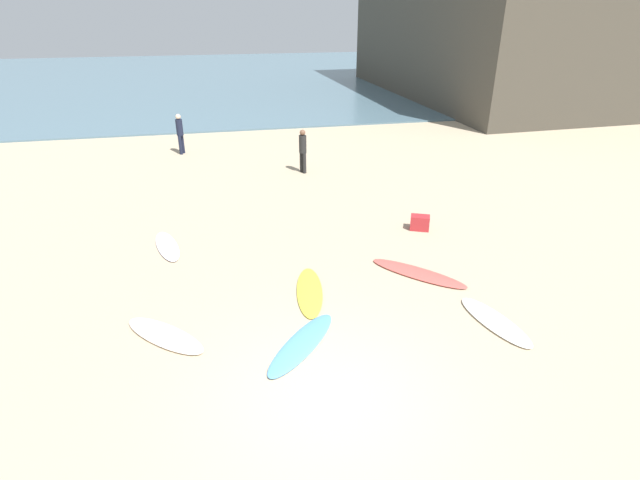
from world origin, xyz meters
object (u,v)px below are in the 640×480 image
beachgoer_mid (180,132)px  beach_cooler (420,223)px  surfboard_1 (418,273)px  surfboard_5 (310,291)px  surfboard_0 (495,321)px  surfboard_4 (167,246)px  surfboard_2 (165,335)px  surfboard_3 (302,344)px  beachgoer_near (303,149)px

beachgoer_mid → beach_cooler: (6.98, -9.56, -0.73)m
surfboard_1 → beach_cooler: bearing=23.6°
surfboard_5 → beachgoer_mid: 12.73m
surfboard_0 → beachgoer_mid: 15.75m
surfboard_4 → beach_cooler: bearing=-16.2°
surfboard_2 → surfboard_3: surfboard_2 is taller
surfboard_2 → surfboard_3: (2.58, -0.81, -0.01)m
surfboard_2 → beach_cooler: bearing=163.4°
surfboard_2 → beach_cooler: 7.80m
beachgoer_mid → surfboard_2: bearing=-154.8°
surfboard_1 → surfboard_5: surfboard_1 is taller
surfboard_3 → beachgoer_mid: (-2.71, 14.11, 0.90)m
surfboard_0 → beachgoer_near: 10.80m
surfboard_0 → surfboard_5: size_ratio=0.91×
surfboard_1 → surfboard_3: (-3.23, -2.10, 0.00)m
surfboard_1 → beachgoer_mid: size_ratio=1.44×
beachgoer_mid → surfboard_0: bearing=-130.1°
surfboard_0 → surfboard_5: (-3.49, 1.94, -0.01)m
surfboard_5 → beach_cooler: 4.64m
surfboard_2 → beachgoer_near: bearing=-160.3°
beach_cooler → surfboard_5: bearing=-144.0°
surfboard_4 → surfboard_5: (3.29, -3.05, -0.01)m
surfboard_2 → surfboard_3: 2.70m
surfboard_0 → surfboard_1: surfboard_0 is taller
surfboard_4 → beachgoer_mid: size_ratio=1.16×
beachgoer_mid → beach_cooler: 11.85m
beachgoer_near → beachgoer_mid: bearing=-151.8°
surfboard_4 → surfboard_3: bearing=-73.9°
surfboard_0 → beachgoer_mid: beachgoer_mid is taller
surfboard_1 → surfboard_2: (-5.81, -1.29, 0.01)m
surfboard_1 → beach_cooler: beach_cooler is taller
beach_cooler → surfboard_4: bearing=177.4°
surfboard_5 → beach_cooler: beach_cooler is taller
surfboard_1 → surfboard_2: size_ratio=1.21×
surfboard_4 → beachgoer_mid: (0.07, 9.23, 0.90)m
surfboard_5 → beachgoer_near: size_ratio=1.31×
surfboard_3 → surfboard_4: size_ratio=1.13×
surfboard_0 → beach_cooler: beach_cooler is taller
beach_cooler → surfboard_3: bearing=-133.1°
surfboard_4 → surfboard_5: 4.48m
surfboard_4 → beachgoer_near: size_ratio=1.19×
surfboard_1 → surfboard_4: bearing=111.7°
surfboard_4 → beachgoer_mid: beachgoer_mid is taller
surfboard_1 → beachgoer_mid: bearing=72.8°
surfboard_2 → beachgoer_mid: size_ratio=1.19×
surfboard_2 → surfboard_5: 3.25m
surfboard_3 → beachgoer_near: (1.93, 10.46, 0.88)m
surfboard_0 → surfboard_3: 4.00m
surfboard_1 → surfboard_2: surfboard_2 is taller
surfboard_3 → surfboard_4: 5.62m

